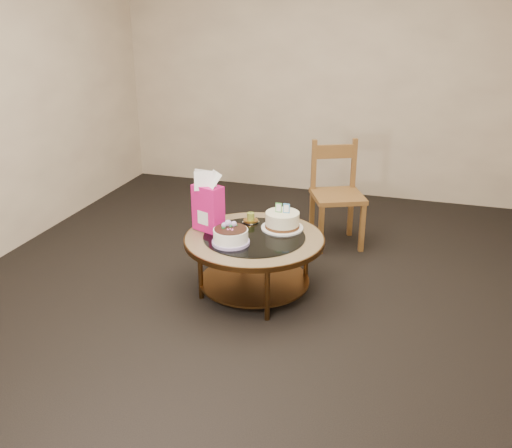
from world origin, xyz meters
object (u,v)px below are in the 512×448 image
(decorated_cake, at_px, (231,237))
(dining_chair, at_px, (337,194))
(gift_bag, at_px, (208,202))
(cream_cake, at_px, (282,221))
(coffee_table, at_px, (254,246))

(decorated_cake, distance_m, dining_chair, 1.38)
(decorated_cake, bearing_deg, gift_bag, 141.80)
(cream_cake, bearing_deg, coffee_table, -130.97)
(decorated_cake, xyz_separation_m, cream_cake, (0.27, 0.37, 0.01))
(coffee_table, xyz_separation_m, decorated_cake, (-0.12, -0.17, 0.13))
(decorated_cake, distance_m, cream_cake, 0.46)
(cream_cake, relative_size, gift_bag, 0.71)
(decorated_cake, distance_m, gift_bag, 0.35)
(dining_chair, bearing_deg, coffee_table, -134.70)
(coffee_table, xyz_separation_m, cream_cake, (0.16, 0.20, 0.14))
(coffee_table, relative_size, dining_chair, 1.12)
(decorated_cake, bearing_deg, dining_chair, 67.47)
(cream_cake, bearing_deg, dining_chair, 71.19)
(coffee_table, height_order, cream_cake, cream_cake)
(decorated_cake, xyz_separation_m, gift_bag, (-0.24, 0.19, 0.17))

